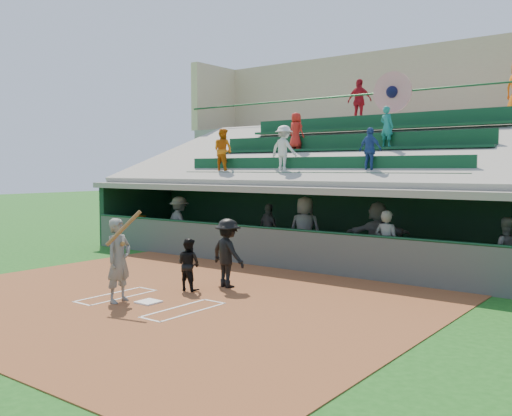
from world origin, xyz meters
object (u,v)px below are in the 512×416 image
Objects in this scene: catcher at (189,264)px; white_table at (139,236)px; home_plate at (148,302)px; batter_at_plate at (119,260)px; water_cooler at (140,221)px.

catcher reaches higher than white_table.
catcher is (-0.17, 1.38, 0.58)m from home_plate.
catcher is at bearing -50.34° from white_table.
batter_at_plate is (-0.53, -0.32, 0.87)m from home_plate.
catcher is 2.93× the size of water_cooler.
water_cooler is at bearing 135.93° from batter_at_plate.
home_plate is at bearing -40.35° from water_cooler.
home_plate is 0.22× the size of batter_at_plate.
water_cooler reaches higher than white_table.
batter_at_plate reaches higher than water_cooler.
white_table is at bearing 139.96° from home_plate.
catcher reaches higher than water_cooler.
catcher reaches higher than home_plate.
white_table is at bearing -101.60° from water_cooler.
batter_at_plate reaches higher than home_plate.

